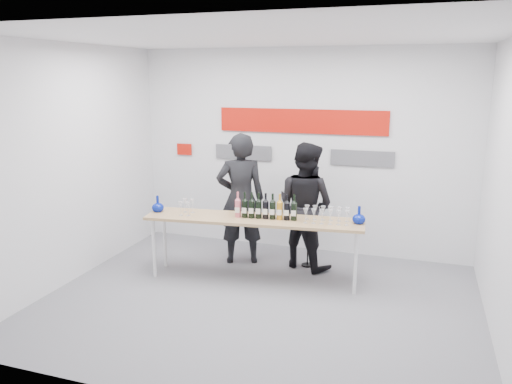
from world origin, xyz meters
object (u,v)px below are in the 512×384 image
mic_stand (308,236)px  presenter_right (305,206)px  presenter_left (241,199)px  tasting_table (254,223)px

mic_stand → presenter_right: bearing=165.6°
presenter_left → tasting_table: bearing=101.6°
tasting_table → presenter_left: (-0.38, 0.55, 0.15)m
tasting_table → mic_stand: bearing=44.3°
tasting_table → presenter_left: presenter_left is taller
tasting_table → mic_stand: mic_stand is taller
presenter_left → mic_stand: (0.94, 0.14, -0.49)m
presenter_left → presenter_right: bearing=165.8°
tasting_table → presenter_right: bearing=46.7°
presenter_right → mic_stand: (0.05, 0.00, -0.43)m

